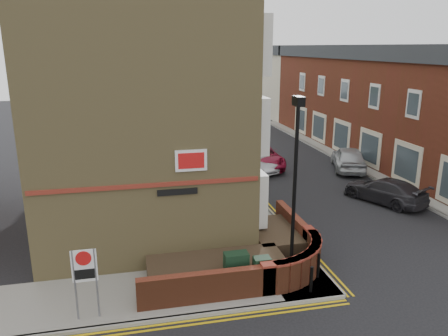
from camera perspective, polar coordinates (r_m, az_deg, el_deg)
ground at (r=14.29m, az=4.13°, el=-17.94°), size 120.00×120.00×0.00m
pavement_corner at (r=15.07m, az=-10.99°, el=-15.99°), size 13.00×3.00×0.12m
pavement_main at (r=29.01m, az=-1.04°, el=-0.05°), size 2.00×32.00×0.12m
pavement_far at (r=30.48m, az=20.88°, el=-0.33°), size 4.00×40.00×0.12m
kerb_side at (r=13.81m, az=-10.78°, el=-19.21°), size 13.00×0.15×0.12m
kerb_main_near at (r=29.22m, az=0.88°, el=0.06°), size 0.15×32.00×0.12m
kerb_main_far at (r=29.44m, az=17.62°, el=-0.56°), size 0.15×40.00×0.12m
yellow_lines_side at (r=13.64m, az=-10.72°, el=-19.99°), size 13.00×0.28×0.01m
yellow_lines_main at (r=29.29m, az=1.36°, el=-0.01°), size 0.28×32.00×0.01m
corner_building at (r=19.47m, az=-10.62°, el=10.45°), size 8.95×10.40×13.60m
garden_wall at (r=16.35m, az=1.58°, el=-13.24°), size 6.80×6.00×1.20m
lamppost at (r=14.33m, az=9.18°, el=-3.09°), size 0.25×0.50×6.30m
utility_cabinet_large at (r=14.92m, az=1.60°, el=-13.11°), size 0.80×0.45×1.20m
utility_cabinet_small at (r=14.89m, az=4.95°, el=-13.45°), size 0.55×0.40×1.10m
bollard_near at (r=14.93m, az=11.33°, el=-14.07°), size 0.11×0.11×0.90m
bollard_far at (r=15.79m, az=12.19°, el=-12.38°), size 0.11×0.11×0.90m
zone_sign at (r=13.50m, az=-17.73°, el=-12.74°), size 0.72×0.07×2.20m
far_terrace at (r=33.84m, az=20.01°, el=8.15°), size 5.40×30.40×8.00m
far_terrace_cream at (r=52.71m, az=7.70°, el=11.29°), size 5.40×12.40×8.00m
tree_near at (r=26.22m, az=-0.23°, el=8.63°), size 3.64×3.65×6.70m
tree_mid at (r=33.99m, az=-3.15°, el=11.04°), size 4.03×4.03×7.42m
tree_far at (r=41.90m, az=-4.98°, el=11.48°), size 3.81×3.81×7.00m
traffic_light_assembly at (r=37.21m, az=-3.24°, el=7.70°), size 0.20×0.16×4.20m
silver_car_near at (r=28.41m, az=3.65°, el=0.82°), size 2.74×4.18×1.30m
red_car_main at (r=29.55m, az=4.66°, el=1.59°), size 2.71×5.53×1.51m
grey_car_far at (r=24.28m, az=20.25°, el=-2.75°), size 3.48×4.78×1.29m
silver_car_far at (r=29.85m, az=15.95°, el=1.24°), size 3.34×5.00×1.58m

